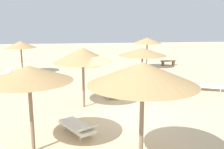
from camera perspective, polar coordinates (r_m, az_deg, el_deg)
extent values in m
plane|color=beige|center=(11.33, 2.12, -9.02)|extent=(80.00, 80.00, 0.00)
cylinder|color=#75604C|center=(21.16, -19.88, 3.07)|extent=(0.12, 0.12, 2.18)
cone|color=tan|center=(21.02, -20.11, 6.46)|extent=(2.40, 2.40, 0.54)
cylinder|color=#75604C|center=(15.86, 6.86, 0.90)|extent=(0.12, 0.12, 2.12)
cone|color=tan|center=(15.68, 6.96, 5.18)|extent=(3.00, 3.00, 0.46)
cylinder|color=#75604C|center=(6.70, 6.72, -12.26)|extent=(0.12, 0.12, 2.59)
cone|color=tan|center=(6.25, 7.04, 0.25)|extent=(2.80, 2.80, 0.57)
cylinder|color=#75604C|center=(8.21, -17.90, -8.91)|extent=(0.12, 0.12, 2.39)
cone|color=tan|center=(7.86, -18.50, 0.23)|extent=(2.65, 2.65, 0.47)
cylinder|color=#75604C|center=(22.15, 7.94, 4.26)|extent=(0.12, 0.12, 2.37)
cone|color=tan|center=(22.02, 8.04, 7.69)|extent=(2.58, 2.58, 0.49)
torus|color=red|center=(22.20, 8.50, 4.61)|extent=(0.71, 0.30, 0.70)
cylinder|color=#75604C|center=(12.03, -6.51, -2.14)|extent=(0.12, 0.12, 2.29)
cone|color=tan|center=(11.78, -6.67, 4.44)|extent=(2.78, 2.78, 0.69)
cube|color=silver|center=(20.31, -22.42, 0.83)|extent=(0.81, 0.80, 0.37)
cylinder|color=silver|center=(20.46, -23.14, -0.24)|extent=(0.06, 0.06, 0.22)
cylinder|color=silver|center=(20.09, -22.48, -0.39)|extent=(0.06, 0.06, 0.22)
cube|color=silver|center=(16.14, 21.35, -2.48)|extent=(1.81, 1.27, 0.12)
cube|color=silver|center=(16.03, 18.56, -1.65)|extent=(0.73, 0.79, 0.34)
cylinder|color=silver|center=(15.92, 19.23, -3.15)|extent=(0.06, 0.06, 0.22)
cylinder|color=silver|center=(16.34, 19.15, -2.76)|extent=(0.06, 0.06, 0.22)
cylinder|color=silver|center=(16.04, 23.51, -3.36)|extent=(0.06, 0.06, 0.22)
cylinder|color=silver|center=(16.47, 23.32, -2.98)|extent=(0.06, 0.06, 0.22)
cube|color=silver|center=(14.07, 7.92, -3.79)|extent=(1.19, 1.82, 0.12)
cube|color=silver|center=(13.22, 7.69, -3.52)|extent=(0.74, 0.59, 0.49)
cylinder|color=silver|center=(13.53, 8.64, -5.19)|extent=(0.06, 0.06, 0.22)
cylinder|color=silver|center=(13.56, 6.78, -5.10)|extent=(0.06, 0.06, 0.22)
cylinder|color=silver|center=(14.68, 8.95, -3.85)|extent=(0.06, 0.06, 0.22)
cylinder|color=silver|center=(14.71, 7.23, -3.77)|extent=(0.06, 0.06, 0.22)
cube|color=silver|center=(9.48, -8.04, -11.59)|extent=(1.41, 1.79, 0.12)
cube|color=silver|center=(8.77, -5.38, -12.07)|extent=(0.81, 0.77, 0.35)
cylinder|color=silver|center=(9.18, -4.85, -13.46)|extent=(0.06, 0.06, 0.22)
cylinder|color=silver|center=(8.98, -7.26, -14.15)|extent=(0.06, 0.06, 0.22)
cylinder|color=silver|center=(10.13, -8.66, -11.09)|extent=(0.06, 0.06, 0.22)
cylinder|color=silver|center=(9.94, -10.91, -11.62)|extent=(0.06, 0.06, 0.22)
cube|color=silver|center=(20.92, 5.55, 1.37)|extent=(1.65, 1.66, 0.12)
cube|color=silver|center=(21.55, 6.66, 2.40)|extent=(0.74, 0.73, 0.48)
cylinder|color=silver|center=(21.57, 5.86, 1.22)|extent=(0.06, 0.06, 0.22)
cylinder|color=silver|center=(21.35, 6.87, 1.09)|extent=(0.06, 0.06, 0.22)
cylinder|color=silver|center=(20.56, 4.15, 0.74)|extent=(0.06, 0.06, 0.22)
cylinder|color=silver|center=(20.33, 5.20, 0.59)|extent=(0.06, 0.06, 0.22)
cube|color=silver|center=(13.91, -0.11, -3.86)|extent=(0.73, 1.73, 0.12)
cube|color=silver|center=(14.62, -0.38, -2.17)|extent=(0.66, 0.52, 0.40)
cylinder|color=silver|center=(14.51, -1.18, -3.89)|extent=(0.06, 0.06, 0.22)
cylinder|color=silver|center=(14.55, 0.55, -3.85)|extent=(0.06, 0.06, 0.22)
cylinder|color=silver|center=(13.36, -0.83, -5.27)|extent=(0.06, 0.06, 0.22)
cylinder|color=silver|center=(13.40, 1.05, -5.22)|extent=(0.06, 0.06, 0.22)
cube|color=brown|center=(23.02, -5.38, 2.75)|extent=(1.53, 0.55, 0.08)
cube|color=brown|center=(22.99, -6.72, 2.09)|extent=(0.16, 0.37, 0.41)
cube|color=brown|center=(23.14, -4.02, 2.21)|extent=(0.16, 0.37, 0.41)
cube|color=brown|center=(24.44, 12.71, 3.04)|extent=(1.53, 0.56, 0.08)
cube|color=brown|center=(24.24, 11.52, 2.43)|extent=(0.16, 0.37, 0.41)
cube|color=brown|center=(24.73, 13.82, 2.51)|extent=(0.16, 0.37, 0.41)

